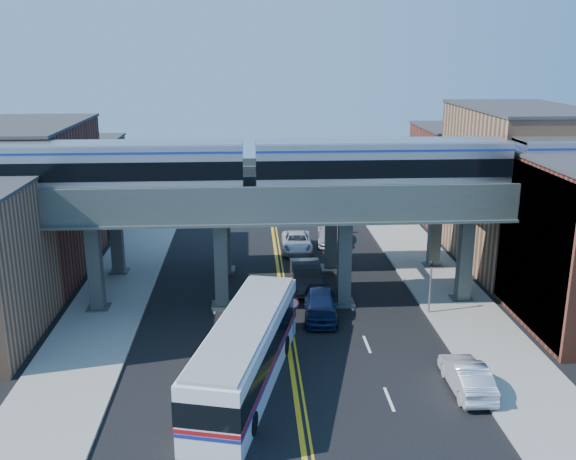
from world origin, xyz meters
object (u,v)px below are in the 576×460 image
(car_lane_c, at_px, (297,242))
(car_parked_curb, at_px, (467,376))
(transit_bus, at_px, (246,353))
(car_lane_b, at_px, (306,275))
(transit_train, at_px, (381,165))
(traffic_signal, at_px, (431,281))
(car_lane_d, at_px, (331,233))
(stop_sign, at_px, (293,311))
(car_lane_a, at_px, (321,304))

(car_lane_c, distance_m, car_parked_curb, 24.20)
(transit_bus, height_order, car_lane_b, transit_bus)
(car_lane_b, bearing_deg, car_lane_c, 89.72)
(transit_train, bearing_deg, transit_bus, -130.29)
(traffic_signal, relative_size, car_lane_d, 0.73)
(stop_sign, xyz_separation_m, car_lane_b, (1.50, 8.26, -0.84))
(transit_train, bearing_deg, car_lane_c, 110.18)
(stop_sign, relative_size, car_lane_b, 0.47)
(traffic_signal, height_order, car_lane_d, traffic_signal)
(transit_bus, xyz_separation_m, car_parked_curb, (10.93, -1.23, -0.96))
(car_lane_a, relative_size, car_lane_b, 0.93)
(transit_bus, bearing_deg, transit_train, -26.39)
(car_lane_a, bearing_deg, car_parked_curb, -51.73)
(car_lane_a, xyz_separation_m, car_lane_c, (-0.46, 13.88, -0.14))
(car_lane_b, relative_size, car_parked_curb, 1.19)
(stop_sign, height_order, car_parked_curb, stop_sign)
(traffic_signal, bearing_deg, car_parked_curb, -94.27)
(transit_train, bearing_deg, car_lane_d, 94.93)
(transit_train, xyz_separation_m, stop_sign, (-5.87, -5.00, -7.57))
(car_lane_a, height_order, car_lane_c, car_lane_a)
(traffic_signal, bearing_deg, car_lane_c, 118.06)
(car_lane_b, relative_size, car_lane_c, 1.04)
(transit_train, bearing_deg, car_lane_b, 143.26)
(stop_sign, xyz_separation_m, car_lane_c, (1.50, 16.88, -1.02))
(car_lane_a, bearing_deg, transit_train, 31.59)
(stop_sign, height_order, car_lane_b, stop_sign)
(transit_train, distance_m, stop_sign, 10.80)
(stop_sign, height_order, car_lane_d, stop_sign)
(stop_sign, relative_size, car_lane_c, 0.49)
(stop_sign, bearing_deg, transit_train, 40.43)
(car_lane_c, relative_size, car_lane_d, 0.95)
(car_lane_a, bearing_deg, car_lane_c, 96.49)
(stop_sign, bearing_deg, car_lane_c, 84.92)
(transit_bus, xyz_separation_m, car_lane_a, (4.68, 8.15, -0.84))
(stop_sign, xyz_separation_m, traffic_signal, (8.90, 3.00, 0.54))
(transit_bus, bearing_deg, traffic_signal, -41.11)
(traffic_signal, bearing_deg, transit_train, 146.58)
(car_lane_c, bearing_deg, car_parked_curb, -71.50)
(car_lane_a, distance_m, car_lane_c, 13.88)
(transit_bus, xyz_separation_m, car_lane_b, (4.23, 13.40, -0.81))
(traffic_signal, bearing_deg, stop_sign, -161.37)
(transit_train, distance_m, car_parked_curb, 14.42)
(traffic_signal, bearing_deg, transit_bus, -145.01)
(car_lane_d, bearing_deg, car_parked_curb, -76.53)
(transit_train, relative_size, traffic_signal, 11.88)
(car_lane_b, height_order, car_lane_c, car_lane_b)
(transit_train, xyz_separation_m, transit_bus, (-8.60, -10.14, -7.59))
(traffic_signal, height_order, car_lane_c, traffic_signal)
(stop_sign, distance_m, car_parked_curb, 10.43)
(car_lane_c, height_order, car_lane_d, car_lane_d)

